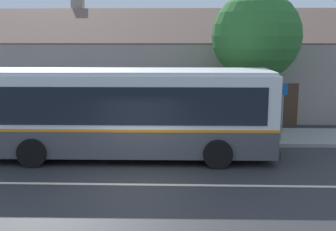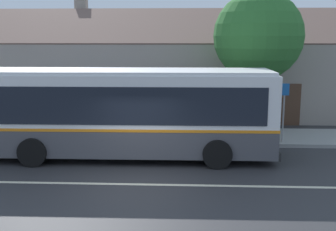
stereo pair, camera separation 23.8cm
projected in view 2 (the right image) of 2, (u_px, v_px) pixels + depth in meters
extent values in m
plane|color=#2D2D30|center=(134.00, 184.00, 12.70)|extent=(300.00, 300.00, 0.00)
cube|color=gray|center=(151.00, 136.00, 18.58)|extent=(60.00, 3.00, 0.15)
cube|color=beige|center=(134.00, 184.00, 12.70)|extent=(60.00, 0.16, 0.01)
cube|color=gray|center=(204.00, 77.00, 25.59)|extent=(27.70, 9.33, 4.00)
cube|color=brown|center=(206.00, 25.00, 22.75)|extent=(28.30, 4.73, 2.13)
cube|color=brown|center=(203.00, 27.00, 27.33)|extent=(28.30, 4.73, 2.13)
cube|color=gray|center=(81.00, 2.00, 26.04)|extent=(0.70, 0.70, 1.20)
cube|color=black|center=(16.00, 80.00, 21.40)|extent=(1.10, 0.06, 1.30)
cube|color=#4C3323|center=(290.00, 105.00, 20.96)|extent=(1.00, 0.06, 2.10)
cube|color=#47474C|center=(124.00, 137.00, 15.44)|extent=(10.81, 2.61, 0.95)
cube|color=orange|center=(123.00, 123.00, 15.35)|extent=(10.83, 2.63, 0.10)
cube|color=white|center=(123.00, 98.00, 15.17)|extent=(10.81, 2.61, 1.78)
cube|color=white|center=(122.00, 71.00, 15.00)|extent=(10.59, 2.48, 0.12)
cube|color=black|center=(128.00, 96.00, 16.43)|extent=(9.92, 0.13, 1.28)
cube|color=black|center=(117.00, 106.00, 13.95)|extent=(9.92, 0.13, 1.28)
cube|color=black|center=(274.00, 101.00, 14.99)|extent=(0.06, 2.20, 1.28)
cube|color=black|center=(275.00, 78.00, 14.83)|extent=(0.06, 1.75, 0.24)
cube|color=black|center=(272.00, 148.00, 15.30)|extent=(0.11, 2.50, 0.28)
cube|color=#192D99|center=(95.00, 129.00, 16.74)|extent=(3.02, 0.06, 0.67)
cube|color=black|center=(235.00, 112.00, 16.39)|extent=(0.90, 0.04, 2.48)
cylinder|color=black|center=(213.00, 137.00, 16.59)|extent=(1.00, 0.29, 1.00)
cylinder|color=black|center=(217.00, 154.00, 14.14)|extent=(1.00, 0.29, 1.00)
cylinder|color=black|center=(55.00, 135.00, 16.83)|extent=(1.00, 0.29, 1.00)
cylinder|color=black|center=(32.00, 152.00, 14.37)|extent=(1.00, 0.29, 1.00)
cylinder|color=#4C3828|center=(256.00, 100.00, 19.00)|extent=(0.36, 0.36, 3.14)
sphere|color=#2D6B2D|center=(258.00, 36.00, 18.48)|extent=(3.95, 3.95, 3.95)
cylinder|color=gray|center=(283.00, 113.00, 17.10)|extent=(0.07, 0.07, 2.40)
cube|color=#1959A5|center=(285.00, 89.00, 16.90)|extent=(0.36, 0.03, 0.48)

